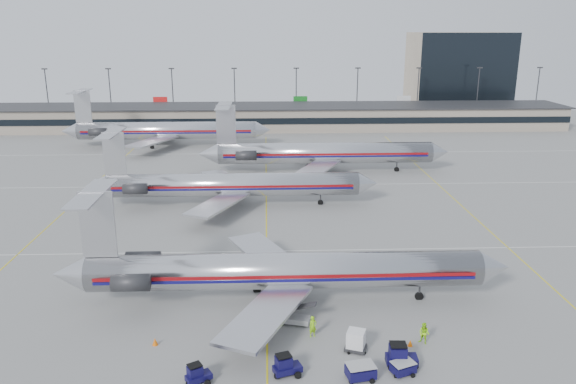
{
  "coord_description": "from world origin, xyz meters",
  "views": [
    {
      "loc": [
        0.15,
        -53.83,
        26.16
      ],
      "look_at": [
        3.03,
        20.3,
        4.5
      ],
      "focal_mm": 35.0,
      "sensor_mm": 36.0,
      "label": 1
    }
  ],
  "objects_px": {
    "jet_second_row": "(228,184)",
    "tug_center": "(286,366)",
    "belt_loader": "(291,317)",
    "jet_foreground": "(276,270)",
    "uld_container": "(356,341)"
  },
  "relations": [
    {
      "from": "jet_second_row",
      "to": "tug_center",
      "type": "xyz_separation_m",
      "value": [
        7.32,
        -44.19,
        -2.56
      ]
    },
    {
      "from": "tug_center",
      "to": "belt_loader",
      "type": "xyz_separation_m",
      "value": [
        0.79,
        8.07,
        -0.22
      ]
    },
    {
      "from": "jet_second_row",
      "to": "belt_loader",
      "type": "xyz_separation_m",
      "value": [
        8.11,
        -36.13,
        -2.78
      ]
    },
    {
      "from": "jet_foreground",
      "to": "belt_loader",
      "type": "distance_m",
      "value": 5.23
    },
    {
      "from": "tug_center",
      "to": "uld_container",
      "type": "relative_size",
      "value": 1.15
    },
    {
      "from": "jet_second_row",
      "to": "uld_container",
      "type": "height_order",
      "value": "jet_second_row"
    },
    {
      "from": "tug_center",
      "to": "uld_container",
      "type": "bearing_deg",
      "value": 9.07
    },
    {
      "from": "belt_loader",
      "to": "jet_second_row",
      "type": "bearing_deg",
      "value": 117.68
    },
    {
      "from": "jet_second_row",
      "to": "tug_center",
      "type": "height_order",
      "value": "jet_second_row"
    },
    {
      "from": "tug_center",
      "to": "uld_container",
      "type": "height_order",
      "value": "uld_container"
    },
    {
      "from": "tug_center",
      "to": "uld_container",
      "type": "distance_m",
      "value": 6.86
    },
    {
      "from": "tug_center",
      "to": "jet_foreground",
      "type": "bearing_deg",
      "value": 72.96
    },
    {
      "from": "jet_second_row",
      "to": "belt_loader",
      "type": "height_order",
      "value": "jet_second_row"
    },
    {
      "from": "jet_foreground",
      "to": "jet_second_row",
      "type": "xyz_separation_m",
      "value": [
        -6.78,
        31.91,
        -0.03
      ]
    },
    {
      "from": "jet_foreground",
      "to": "belt_loader",
      "type": "relative_size",
      "value": 10.35
    }
  ]
}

